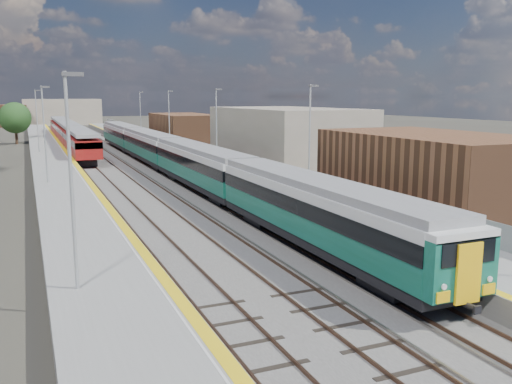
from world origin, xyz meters
TOP-DOWN VIEW (x-y plane):
  - ground at (0.00, 50.00)m, footprint 320.00×320.00m
  - ballast_bed at (-2.25, 52.50)m, footprint 10.50×155.00m
  - tracks at (-1.65, 54.18)m, footprint 8.96×160.00m
  - platform_right at (5.28, 52.49)m, footprint 4.70×155.00m
  - platform_left at (-9.05, 52.49)m, footprint 4.30×155.00m
  - green_train at (1.50, 40.79)m, footprint 2.80×78.09m
  - red_train at (-5.50, 77.21)m, footprint 2.86×58.09m
  - tree_c at (-13.03, 85.43)m, footprint 5.03×5.03m
  - tree_d at (21.59, 63.54)m, footprint 4.55×4.55m

SIDE VIEW (x-z plane):
  - ground at x=0.00m, z-range 0.00..0.00m
  - ballast_bed at x=-2.25m, z-range 0.00..0.06m
  - tracks at x=-1.65m, z-range 0.02..0.19m
  - platform_left at x=-9.05m, z-range -3.74..4.78m
  - platform_right at x=5.28m, z-range -3.72..4.80m
  - red_train at x=-5.50m, z-range 0.33..3.95m
  - green_train at x=1.50m, z-range 0.63..3.72m
  - tree_d at x=21.59m, z-range 0.80..6.96m
  - tree_c at x=-13.03m, z-range 0.88..7.70m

